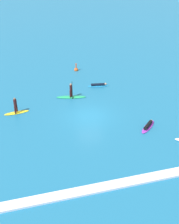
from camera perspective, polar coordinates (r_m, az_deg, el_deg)
name	(u,v)px	position (r m, az deg, el deg)	size (l,w,h in m)	color
ground_plane	(89,116)	(33.36, 0.00, -0.73)	(120.00, 120.00, 0.00)	#1E6B93
surfer_on_blue_board	(98,85)	(39.02, 1.55, 4.65)	(2.54, 1.01, 0.37)	#1E8CD1
surfer_on_yellow_board	(16,108)	(34.42, -12.52, 0.59)	(2.57, 0.78, 1.78)	yellow
surfer_on_green_board	(71,95)	(36.56, -3.17, 2.98)	(3.31, 1.39, 2.20)	#23B266
surfer_on_purple_board	(148,126)	(32.13, 10.02, -2.33)	(2.30, 2.23, 0.45)	purple
marker_buoy	(76,69)	(42.93, -2.31, 7.32)	(0.49, 0.49, 1.10)	#E55119
wave_crest	(124,183)	(25.89, 6.02, -11.99)	(25.83, 0.90, 0.18)	white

